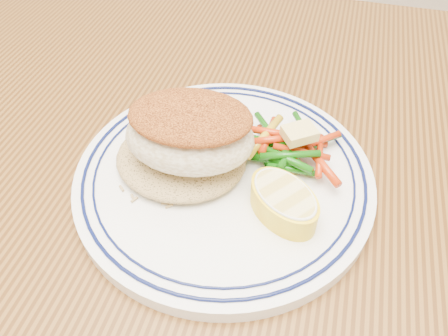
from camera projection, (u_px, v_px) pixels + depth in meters
dining_table at (208, 263)px, 0.47m from camera, size 1.50×0.90×0.75m
plate at (224, 176)px, 0.41m from camera, size 0.28×0.28×0.02m
rice_pilaf at (181, 156)px, 0.40m from camera, size 0.12×0.11×0.02m
fish_fillet at (190, 132)px, 0.37m from camera, size 0.12×0.09×0.06m
vegetable_pile at (286, 147)px, 0.41m from camera, size 0.10×0.09×0.03m
butter_pat at (299, 133)px, 0.39m from camera, size 0.04×0.03×0.01m
lemon_wedge at (284, 201)px, 0.36m from camera, size 0.09×0.09×0.03m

